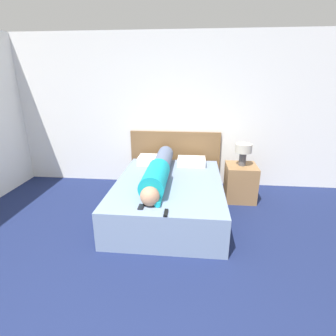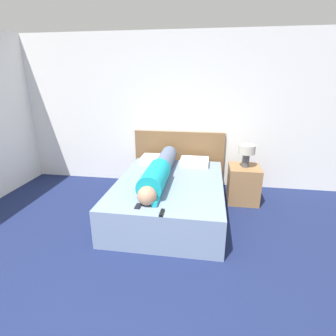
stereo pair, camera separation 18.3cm
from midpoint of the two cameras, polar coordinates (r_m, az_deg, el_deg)
wall_back at (r=4.70m, az=-2.30°, el=12.05°), size 6.39×0.06×2.60m
bed at (r=3.81m, az=-1.16°, el=-6.28°), size 1.49×2.03×0.49m
headboard at (r=4.78m, az=0.42°, el=2.18°), size 1.61×0.04×0.97m
nightstand at (r=4.34m, az=14.29°, el=-3.04°), size 0.47×0.50×0.57m
table_lamp at (r=4.17m, az=14.88°, el=3.68°), size 0.25×0.25×0.34m
person_lying at (r=3.68m, az=-3.50°, el=-0.78°), size 0.31×1.83×0.31m
pillow_near_headboard at (r=4.46m, az=-4.47°, el=1.75°), size 0.49×0.35×0.13m
pillow_second at (r=4.40m, az=3.92°, el=1.42°), size 0.46×0.35×0.11m
tv_remote at (r=2.86m, az=-2.33°, el=-9.76°), size 0.04×0.15×0.02m
cell_phone at (r=3.02m, az=-7.61°, el=-8.40°), size 0.06×0.13×0.01m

